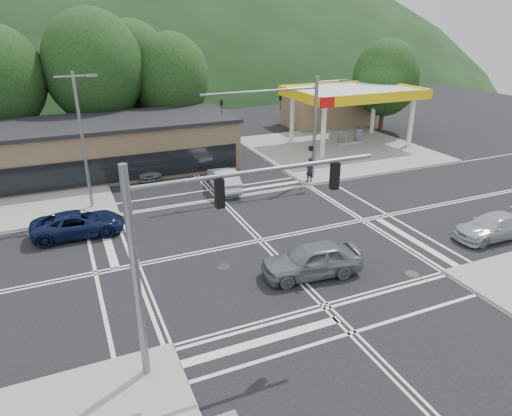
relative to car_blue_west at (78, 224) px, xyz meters
name	(u,v)px	position (x,y,z in m)	size (l,w,h in m)	color
ground	(261,240)	(9.59, -5.00, -0.73)	(120.00, 120.00, 0.00)	black
sidewalk_ne	(337,149)	(24.59, 10.00, -0.66)	(16.00, 16.00, 0.15)	gray
gas_station_canopy	(353,95)	(26.58, 10.99, 4.31)	(12.32, 8.34, 5.75)	silver
convenience_store	(328,109)	(29.59, 20.00, 1.17)	(10.00, 6.00, 3.80)	#846B4F
commercial_row	(86,150)	(1.59, 12.00, 1.27)	(24.00, 8.00, 4.00)	brown
hill_north	(97,75)	(9.59, 85.00, -0.73)	(252.00, 126.00, 140.00)	#1A3116
tree_n_b	(94,67)	(3.59, 19.00, 7.06)	(9.00, 9.00, 12.98)	#382619
tree_n_c	(170,78)	(10.59, 19.00, 5.76)	(7.60, 7.60, 10.87)	#382619
tree_n_e	(132,69)	(7.59, 23.00, 6.41)	(8.40, 8.40, 11.98)	#382619
tree_ne	(386,78)	(33.59, 15.00, 5.11)	(7.20, 7.20, 9.99)	#382619
streetlight_nw	(83,135)	(1.15, 4.00, 4.32)	(2.50, 0.25, 9.00)	slate
signal_mast_ne	(301,118)	(16.54, 3.20, 4.34)	(11.65, 0.30, 8.00)	slate
signal_mast_sw	(187,240)	(3.21, -13.20, 4.39)	(9.14, 0.28, 8.00)	slate
car_blue_west	(78,224)	(0.00, 0.00, 0.00)	(2.43, 5.26, 1.46)	#0C1638
car_grey_center	(312,260)	(10.36, -9.50, 0.12)	(2.02, 5.02, 1.71)	slate
car_silver_east	(493,227)	(22.22, -10.07, -0.03)	(1.97, 4.86, 1.41)	#B0B2B7
car_queue_a	(224,179)	(10.59, 4.00, 0.07)	(1.69, 4.86, 1.60)	silver
car_queue_b	(206,155)	(11.27, 10.59, 0.08)	(1.91, 4.75, 1.62)	silver
car_northbound	(146,167)	(5.87, 9.72, -0.06)	(1.89, 4.66, 1.35)	slate
pedestrian	(309,170)	(17.09, 2.50, 0.40)	(0.72, 0.47, 1.96)	black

